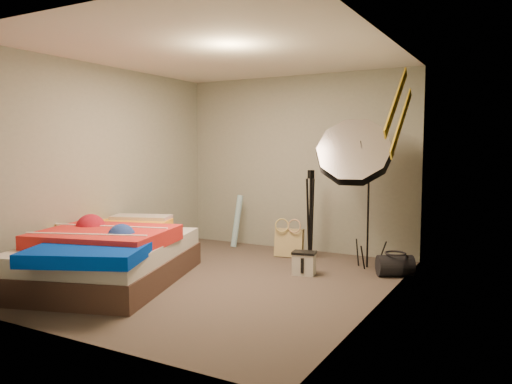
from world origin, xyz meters
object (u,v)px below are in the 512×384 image
Objects in this scene: camera_case at (304,264)px; duffel_bag at (395,266)px; bed at (109,254)px; tote_bag at (289,243)px; wrapping_roll at (237,221)px; camera_tripod at (311,208)px; photo_umbrella at (355,155)px.

duffel_bag is at bearing 14.03° from camera_case.
duffel_bag is 0.16× the size of bed.
tote_bag is 0.97m from camera_case.
wrapping_roll is 2.38m from bed.
camera_tripod is (1.28, -0.23, 0.29)m from wrapping_roll.
duffel_bag is at bearing -13.68° from wrapping_roll.
tote_bag reaches higher than duffel_bag.
photo_umbrella is (-0.55, 0.13, 1.27)m from duffel_bag.
photo_umbrella is (0.96, -0.21, 1.20)m from tote_bag.
photo_umbrella is 1.01m from camera_tripod.
wrapping_roll is 3.09× the size of camera_case.
camera_tripod is at bearing -10.01° from wrapping_roll.
duffel_bag is at bearing 33.07° from bed.
camera_tripod is (-0.26, 0.82, 0.55)m from camera_case.
tote_bag is 1.55m from photo_umbrella.
camera_tripod reaches higher than bed.
camera_tripod reaches higher than wrapping_roll.
tote_bag is 1.54× the size of camera_case.
photo_umbrella reaches higher than tote_bag.
bed is at bearing -124.93° from camera_tripod.
wrapping_roll reaches higher than camera_case.
bed reaches higher than camera_case.
camera_case is (1.54, -1.04, -0.26)m from wrapping_roll.
bed is 2.11× the size of camera_tripod.
duffel_bag is at bearing -13.82° from photo_umbrella.
wrapping_roll is 0.65× the size of camera_tripod.
bed reaches higher than tote_bag.
wrapping_roll is 0.40× the size of photo_umbrella.
photo_umbrella is at bearing 44.12° from camera_case.
tote_bag is at bearing -173.54° from camera_tripod.
bed is (-1.20, -2.11, 0.12)m from tote_bag.
duffel_bag is 1.39m from photo_umbrella.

